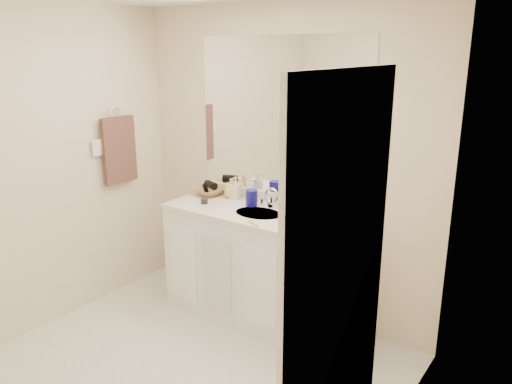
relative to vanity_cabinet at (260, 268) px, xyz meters
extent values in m
cube|color=#F4E1BF|center=(0.00, 0.28, 0.77)|extent=(2.60, 0.02, 2.40)
cube|color=#F4E1BF|center=(-1.30, -1.02, 0.77)|extent=(0.02, 2.60, 2.40)
cube|color=#F4E1BF|center=(1.30, -1.02, 0.77)|extent=(0.02, 2.60, 2.40)
cube|color=white|center=(0.00, 0.00, 0.00)|extent=(1.50, 0.55, 0.85)
cube|color=white|center=(0.00, 0.00, 0.44)|extent=(1.52, 0.57, 0.03)
cube|color=white|center=(0.00, 0.26, 0.50)|extent=(1.52, 0.03, 0.08)
cylinder|color=beige|center=(0.00, -0.02, 0.44)|extent=(0.37, 0.37, 0.02)
cylinder|color=silver|center=(0.00, 0.16, 0.51)|extent=(0.02, 0.02, 0.11)
cube|color=white|center=(0.00, 0.27, 1.14)|extent=(1.48, 0.01, 1.20)
cylinder|color=navy|center=(-0.15, 0.10, 0.52)|extent=(0.11, 0.11, 0.13)
cylinder|color=#C7B28C|center=(0.17, 0.06, 0.51)|extent=(0.10, 0.10, 0.11)
cylinder|color=#DA3992|center=(0.18, 0.06, 0.60)|extent=(0.02, 0.03, 0.18)
cylinder|color=#0EABAE|center=(0.28, 0.00, 0.54)|extent=(0.09, 0.09, 0.17)
cube|color=silver|center=(0.38, -0.12, 0.46)|extent=(0.14, 0.12, 0.01)
cube|color=#85E838|center=(0.38, -0.12, 0.48)|extent=(0.07, 0.06, 0.02)
cube|color=orange|center=(0.11, -0.24, 0.46)|extent=(0.12, 0.07, 0.00)
cylinder|color=black|center=(-0.48, -0.07, 0.47)|extent=(0.06, 0.06, 0.04)
imported|color=silver|center=(-0.24, 0.21, 0.56)|extent=(0.09, 0.09, 0.21)
imported|color=beige|center=(-0.37, 0.18, 0.55)|extent=(0.09, 0.09, 0.18)
imported|color=#FAC061|center=(-0.41, 0.18, 0.54)|extent=(0.13, 0.13, 0.16)
imported|color=#9C6C3F|center=(-0.61, 0.13, 0.48)|extent=(0.27, 0.27, 0.06)
cylinder|color=black|center=(-0.59, 0.13, 0.54)|extent=(0.14, 0.11, 0.06)
torus|color=silver|center=(-1.27, -0.25, 1.12)|extent=(0.01, 0.11, 0.11)
cube|color=#35201C|center=(-1.25, -0.25, 0.82)|extent=(0.04, 0.32, 0.55)
cube|color=white|center=(-1.27, -0.45, 0.88)|extent=(0.01, 0.08, 0.13)
cube|color=white|center=(1.29, -1.32, 0.57)|extent=(0.02, 0.82, 2.00)
camera|label=1|loc=(2.03, -2.91, 1.63)|focal=35.00mm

